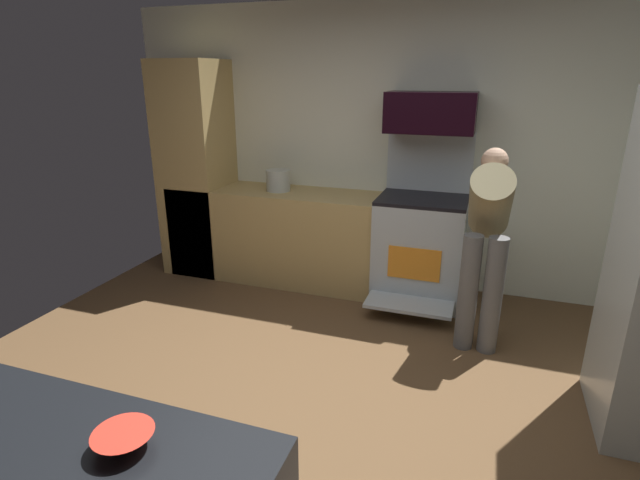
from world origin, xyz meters
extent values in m
cube|color=brown|center=(0.00, 0.00, -0.01)|extent=(5.20, 4.80, 0.02)
cube|color=silver|center=(0.00, 2.34, 1.30)|extent=(5.20, 0.12, 2.60)
cube|color=tan|center=(-0.90, 1.98, 0.45)|extent=(2.40, 0.60, 0.90)
cube|color=tan|center=(-1.90, 1.98, 1.05)|extent=(0.60, 0.60, 2.10)
cube|color=#B3BFC5|center=(0.38, 1.96, 0.46)|extent=(0.76, 0.64, 0.92)
cube|color=black|center=(0.38, 1.96, 0.94)|extent=(0.76, 0.64, 0.03)
cube|color=#B3BFC5|center=(0.38, 2.25, 1.22)|extent=(0.76, 0.06, 0.54)
cube|color=orange|center=(0.38, 1.63, 0.45)|extent=(0.44, 0.01, 0.28)
cube|color=#B3BFC5|center=(0.38, 1.48, 0.14)|extent=(0.72, 0.31, 0.03)
cube|color=black|center=(0.38, 2.06, 1.66)|extent=(0.74, 0.38, 0.34)
cylinder|color=slate|center=(0.84, 1.20, 0.45)|extent=(0.14, 0.14, 0.89)
cylinder|color=slate|center=(1.01, 1.20, 0.45)|extent=(0.14, 0.14, 0.89)
cylinder|color=#90855F|center=(0.92, 1.41, 1.09)|extent=(0.30, 0.63, 0.61)
sphere|color=tan|center=(0.92, 1.67, 1.34)|extent=(0.20, 0.20, 0.20)
cone|color=red|center=(-0.07, -1.31, 0.93)|extent=(0.19, 0.19, 0.06)
cylinder|color=#B9C0B6|center=(-1.01, 1.98, 1.00)|extent=(0.23, 0.23, 0.20)
camera|label=1|loc=(0.88, -2.25, 1.97)|focal=27.48mm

